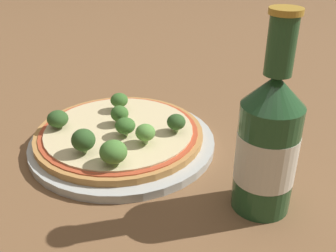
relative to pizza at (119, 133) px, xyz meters
name	(u,v)px	position (x,y,z in m)	size (l,w,h in m)	color
ground_plane	(131,139)	(0.01, 0.02, -0.02)	(3.00, 3.00, 0.00)	brown
plate	(123,142)	(0.01, 0.00, -0.01)	(0.27, 0.27, 0.01)	#B2B7B2
pizza	(119,133)	(0.00, 0.00, 0.00)	(0.25, 0.25, 0.01)	#B77F42
broccoli_floret_0	(58,119)	(-0.09, -0.01, 0.02)	(0.03, 0.03, 0.03)	#89A866
broccoli_floret_1	(115,152)	(0.02, -0.09, 0.02)	(0.04, 0.04, 0.03)	#89A866
broccoli_floret_2	(83,140)	(-0.03, -0.07, 0.03)	(0.03, 0.03, 0.03)	#89A866
broccoli_floret_3	(120,113)	(0.00, 0.02, 0.02)	(0.03, 0.03, 0.03)	#89A866
broccoli_floret_4	(176,122)	(0.09, 0.00, 0.02)	(0.03, 0.03, 0.03)	#89A866
broccoli_floret_5	(122,126)	(0.01, -0.02, 0.02)	(0.03, 0.03, 0.03)	#89A866
broccoli_floret_6	(119,100)	(-0.01, 0.06, 0.02)	(0.03, 0.03, 0.03)	#89A866
broccoli_floret_7	(145,133)	(0.05, -0.04, 0.02)	(0.03, 0.03, 0.03)	#89A866
beer_bottle	(268,144)	(0.20, -0.12, 0.07)	(0.07, 0.07, 0.23)	#234C28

